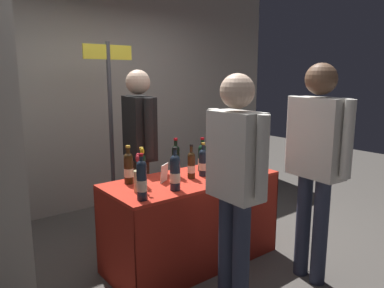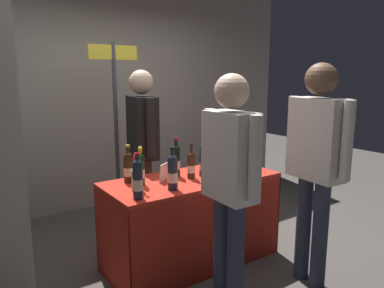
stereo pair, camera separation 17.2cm
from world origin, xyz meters
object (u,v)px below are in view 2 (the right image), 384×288
display_bottle_0 (249,158)px  flower_vase (137,177)px  tasting_table (192,205)px  taster_foreground_right (230,175)px  featured_wine_bottle (204,157)px  vendor_presenter (143,139)px  booth_signpost (116,117)px  wine_glass_near_vendor (224,169)px

display_bottle_0 → flower_vase: size_ratio=0.87×
tasting_table → flower_vase: bearing=-173.7°
taster_foreground_right → tasting_table: bearing=-13.1°
featured_wine_bottle → vendor_presenter: size_ratio=0.18×
tasting_table → booth_signpost: bearing=100.0°
featured_wine_bottle → booth_signpost: (-0.42, 1.02, 0.31)m
tasting_table → wine_glass_near_vendor: wine_glass_near_vendor is taller
vendor_presenter → display_bottle_0: bearing=50.2°
booth_signpost → featured_wine_bottle: bearing=-67.7°
tasting_table → vendor_presenter: size_ratio=0.89×
featured_wine_bottle → taster_foreground_right: (-0.41, -0.84, 0.09)m
featured_wine_bottle → booth_signpost: size_ratio=0.16×
flower_vase → taster_foreground_right: bearing=-60.6°
display_bottle_0 → wine_glass_near_vendor: display_bottle_0 is taller
flower_vase → booth_signpost: 1.30m
flower_vase → vendor_presenter: vendor_presenter is taller
display_bottle_0 → flower_vase: 1.12m
taster_foreground_right → booth_signpost: 1.87m
display_bottle_0 → featured_wine_bottle: bearing=143.0°
flower_vase → vendor_presenter: (0.44, 0.75, 0.15)m
wine_glass_near_vendor → booth_signpost: size_ratio=0.06×
display_bottle_0 → taster_foreground_right: 0.95m
wine_glass_near_vendor → vendor_presenter: (-0.30, 0.90, 0.16)m
taster_foreground_right → booth_signpost: bearing=1.9°
featured_wine_bottle → vendor_presenter: (-0.34, 0.56, 0.12)m
display_bottle_0 → booth_signpost: size_ratio=0.15×
vendor_presenter → taster_foreground_right: (-0.07, -1.40, -0.03)m
vendor_presenter → tasting_table: bearing=20.6°
tasting_table → taster_foreground_right: taster_foreground_right is taller
flower_vase → taster_foreground_right: size_ratio=0.20×
display_bottle_0 → taster_foreground_right: bearing=-141.7°
featured_wine_bottle → taster_foreground_right: taster_foreground_right is taller
flower_vase → vendor_presenter: bearing=59.6°
display_bottle_0 → vendor_presenter: vendor_presenter is taller
tasting_table → booth_signpost: booth_signpost is taller
taster_foreground_right → booth_signpost: (-0.01, 1.86, 0.22)m
display_bottle_0 → vendor_presenter: (-0.68, 0.82, 0.13)m
featured_wine_bottle → booth_signpost: 1.14m
tasting_table → taster_foreground_right: (-0.19, -0.72, 0.47)m
taster_foreground_right → booth_signpost: booth_signpost is taller
booth_signpost → display_bottle_0: bearing=-59.3°
flower_vase → taster_foreground_right: 0.76m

